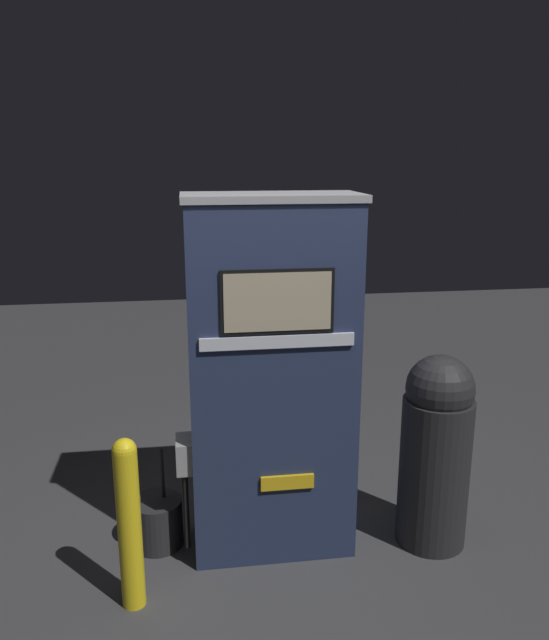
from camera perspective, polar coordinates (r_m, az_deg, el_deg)
ground_plane at (r=3.93m, az=0.24°, el=-21.39°), size 14.00×14.00×0.00m
gas_pump at (r=3.61m, az=-0.28°, el=-5.54°), size 1.05×0.47×2.13m
safety_bollard at (r=3.45m, az=-13.16°, el=-17.40°), size 0.12×0.12×0.96m
trash_bin at (r=3.94m, az=14.52°, el=-11.34°), size 0.42×0.42×1.20m
squeegee_bucket at (r=4.07m, az=-10.67°, el=-17.68°), size 0.31×0.31×0.66m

